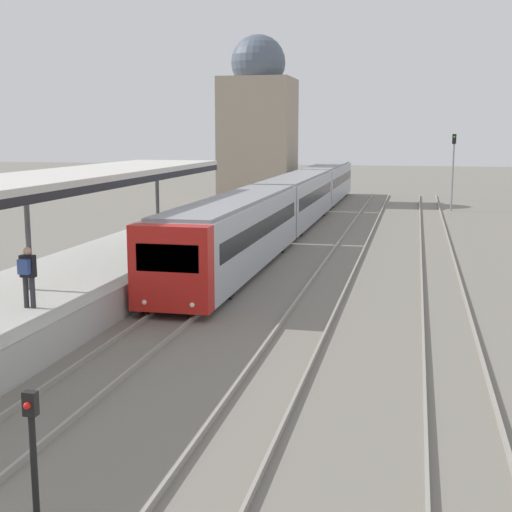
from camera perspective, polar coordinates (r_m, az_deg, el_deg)
platform_canopy at (r=22.16m, az=-17.88°, el=5.67°), size 4.00×27.49×3.38m
person_on_platform at (r=20.09m, az=-17.82°, el=-1.26°), size 0.40×0.40×1.66m
train_near at (r=44.53m, az=3.23°, el=4.67°), size 2.58×47.39×3.06m
signal_post_near at (r=11.14m, az=-17.44°, el=-14.18°), size 0.20×0.21×2.07m
signal_mast_far at (r=54.34m, az=15.49°, el=7.15°), size 0.28×0.29×5.60m
distant_domed_building at (r=59.02m, az=0.18°, el=10.43°), size 5.70×5.70×13.44m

